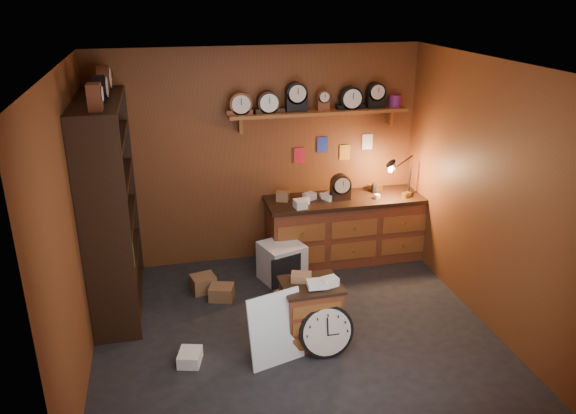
{
  "coord_description": "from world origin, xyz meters",
  "views": [
    {
      "loc": [
        -1.18,
        -4.81,
        3.32
      ],
      "look_at": [
        0.02,
        0.35,
        1.24
      ],
      "focal_mm": 35.0,
      "sensor_mm": 36.0,
      "label": 1
    }
  ],
  "objects_px": {
    "workbench": "(346,225)",
    "big_round_clock": "(326,331)",
    "shelving_unit": "(106,199)",
    "low_cabinet": "(311,310)"
  },
  "relations": [
    {
      "from": "workbench",
      "to": "big_round_clock",
      "type": "xyz_separation_m",
      "value": [
        -0.85,
        -1.94,
        -0.21
      ]
    },
    {
      "from": "low_cabinet",
      "to": "shelving_unit",
      "type": "bearing_deg",
      "value": 146.65
    },
    {
      "from": "shelving_unit",
      "to": "workbench",
      "type": "bearing_deg",
      "value": 9.87
    },
    {
      "from": "workbench",
      "to": "big_round_clock",
      "type": "distance_m",
      "value": 2.13
    },
    {
      "from": "shelving_unit",
      "to": "workbench",
      "type": "height_order",
      "value": "shelving_unit"
    },
    {
      "from": "low_cabinet",
      "to": "big_round_clock",
      "type": "distance_m",
      "value": 0.28
    },
    {
      "from": "big_round_clock",
      "to": "shelving_unit",
      "type": "bearing_deg",
      "value": 144.13
    },
    {
      "from": "shelving_unit",
      "to": "big_round_clock",
      "type": "distance_m",
      "value": 2.66
    },
    {
      "from": "workbench",
      "to": "big_round_clock",
      "type": "height_order",
      "value": "workbench"
    },
    {
      "from": "shelving_unit",
      "to": "big_round_clock",
      "type": "height_order",
      "value": "shelving_unit"
    }
  ]
}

